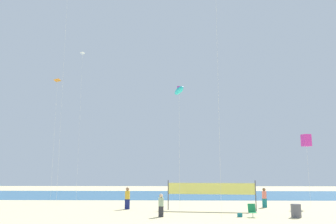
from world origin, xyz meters
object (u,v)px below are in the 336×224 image
Objects in this scene: volleyball_net at (211,190)px; kite_magenta_box at (306,140)px; beachgoer_coral_shirt at (264,197)px; beachgoer_sage_shirt at (161,204)px; folding_beach_chair at (252,210)px; beach_handbag at (240,215)px; kite_orange_diamond at (57,81)px; kite_white_diamond at (82,59)px; trash_barrel at (296,211)px; kite_cyan_inflatable at (179,91)px; beachgoer_mustard_shirt at (127,197)px.

kite_magenta_box is at bearing 23.67° from volleyball_net.
kite_magenta_box is at bearing -168.01° from beachgoer_coral_shirt.
beachgoer_sage_shirt reaches higher than folding_beach_chair.
beach_handbag is 0.05× the size of kite_magenta_box.
beach_handbag is 0.02× the size of kite_orange_diamond.
beachgoer_coral_shirt is at bearing -19.32° from kite_white_diamond.
beachgoer_sage_shirt is 22.25m from kite_white_diamond.
trash_barrel is 0.09× the size of kite_cyan_inflatable.
volleyball_net is 11.26m from kite_magenta_box.
beachgoer_sage_shirt is at bearing -44.25° from kite_orange_diamond.
volleyball_net reaches higher than beach_handbag.
beach_handbag is 0.02× the size of kite_white_diamond.
kite_cyan_inflatable is at bearing 166.76° from beach_handbag.
kite_white_diamond is at bearing -159.09° from beachgoer_mustard_shirt.
kite_white_diamond is at bearing -26.19° from beachgoer_coral_shirt.
kite_magenta_box reaches higher than beachgoer_sage_shirt.
beachgoer_sage_shirt is 0.12× the size of kite_orange_diamond.
beachgoer_mustard_shirt is 17.50m from kite_magenta_box.
folding_beach_chair is at bearing -4.04° from beach_handbag.
kite_white_diamond is 25.61m from kite_magenta_box.
beach_handbag is (-0.84, 0.06, -0.33)m from folding_beach_chair.
kite_cyan_inflatable is at bearing -177.30° from folding_beach_chair.
beachgoer_coral_shirt is at bearing 63.15° from beach_handbag.
beachgoer_sage_shirt is 1.76× the size of folding_beach_chair.
kite_orange_diamond reaches higher than trash_barrel.
beachgoer_coral_shirt is 6.81m from trash_barrel.
kite_orange_diamond is 0.79× the size of kite_white_diamond.
kite_magenta_box reaches higher than volleyball_net.
kite_cyan_inflatable reaches higher than beach_handbag.
trash_barrel is 0.13× the size of volleyball_net.
beach_handbag is at bearing -169.63° from folding_beach_chair.
folding_beach_chair is 0.99× the size of trash_barrel.
trash_barrel is (12.31, -5.07, -0.51)m from beachgoer_mustard_shirt.
folding_beach_chair is 0.13× the size of kite_magenta_box.
kite_magenta_box is 0.69× the size of kite_cyan_inflatable.
kite_white_diamond is at bearing 154.98° from folding_beach_chair.
kite_white_diamond is at bearing 139.17° from beach_handbag.
kite_orange_diamond is at bearing 141.33° from kite_cyan_inflatable.
beachgoer_sage_shirt is 16.55m from kite_magenta_box.
folding_beach_chair is 12.21m from kite_magenta_box.
trash_barrel is 0.14× the size of kite_magenta_box.
beachgoer_sage_shirt is 5.49m from beach_handbag.
volleyball_net reaches higher than beachgoer_coral_shirt.
kite_cyan_inflatable reaches higher than beachgoer_sage_shirt.
kite_cyan_inflatable is (11.05, -12.15, -6.68)m from kite_white_diamond.
kite_orange_diamond is at bearing 151.02° from trash_barrel.
beachgoer_sage_shirt is at bearing -179.35° from beach_handbag.
beach_handbag is (-3.35, -6.63, -0.77)m from beachgoer_coral_shirt.
kite_white_diamond is at bearing 145.04° from trash_barrel.
volleyball_net is 0.74× the size of kite_cyan_inflatable.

